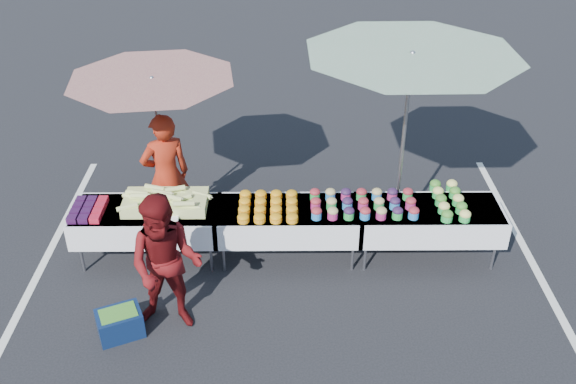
{
  "coord_description": "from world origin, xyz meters",
  "views": [
    {
      "loc": [
        -0.05,
        -6.78,
        5.23
      ],
      "look_at": [
        0.0,
        0.0,
        1.0
      ],
      "focal_mm": 40.0,
      "sensor_mm": 36.0,
      "label": 1
    }
  ],
  "objects_px": {
    "table_right": "(428,219)",
    "umbrella_right": "(411,71)",
    "customer": "(166,265)",
    "umbrella_left": "(153,91)",
    "storage_bin": "(120,323)",
    "table_center": "(288,220)",
    "vendor": "(166,176)",
    "table_left": "(147,220)"
  },
  "relations": [
    {
      "from": "table_right",
      "to": "umbrella_right",
      "type": "relative_size",
      "value": 0.55
    },
    {
      "from": "customer",
      "to": "umbrella_left",
      "type": "bearing_deg",
      "value": 104.59
    },
    {
      "from": "customer",
      "to": "umbrella_right",
      "type": "height_order",
      "value": "umbrella_right"
    },
    {
      "from": "table_right",
      "to": "storage_bin",
      "type": "relative_size",
      "value": 3.15
    },
    {
      "from": "table_right",
      "to": "umbrella_right",
      "type": "distance_m",
      "value": 1.92
    },
    {
      "from": "table_center",
      "to": "table_right",
      "type": "distance_m",
      "value": 1.8
    },
    {
      "from": "table_right",
      "to": "vendor",
      "type": "distance_m",
      "value": 3.48
    },
    {
      "from": "table_left",
      "to": "umbrella_left",
      "type": "height_order",
      "value": "umbrella_left"
    },
    {
      "from": "umbrella_left",
      "to": "vendor",
      "type": "bearing_deg",
      "value": -67.27
    },
    {
      "from": "table_left",
      "to": "storage_bin",
      "type": "height_order",
      "value": "table_left"
    },
    {
      "from": "umbrella_left",
      "to": "storage_bin",
      "type": "xyz_separation_m",
      "value": [
        -0.2,
        -2.23,
        -1.85
      ]
    },
    {
      "from": "table_center",
      "to": "umbrella_left",
      "type": "xyz_separation_m",
      "value": [
        -1.7,
        0.8,
        1.43
      ]
    },
    {
      "from": "customer",
      "to": "umbrella_left",
      "type": "relative_size",
      "value": 0.64
    },
    {
      "from": "table_right",
      "to": "umbrella_right",
      "type": "bearing_deg",
      "value": 130.77
    },
    {
      "from": "vendor",
      "to": "umbrella_right",
      "type": "bearing_deg",
      "value": 151.91
    },
    {
      "from": "vendor",
      "to": "umbrella_left",
      "type": "relative_size",
      "value": 0.67
    },
    {
      "from": "storage_bin",
      "to": "table_left",
      "type": "bearing_deg",
      "value": 62.2
    },
    {
      "from": "storage_bin",
      "to": "table_right",
      "type": "bearing_deg",
      "value": -2.55
    },
    {
      "from": "table_center",
      "to": "umbrella_right",
      "type": "bearing_deg",
      "value": 15.37
    },
    {
      "from": "table_left",
      "to": "umbrella_left",
      "type": "relative_size",
      "value": 0.7
    },
    {
      "from": "customer",
      "to": "storage_bin",
      "type": "relative_size",
      "value": 2.9
    },
    {
      "from": "table_center",
      "to": "customer",
      "type": "height_order",
      "value": "customer"
    },
    {
      "from": "umbrella_left",
      "to": "storage_bin",
      "type": "distance_m",
      "value": 2.9
    },
    {
      "from": "customer",
      "to": "umbrella_right",
      "type": "xyz_separation_m",
      "value": [
        2.79,
        1.66,
        1.58
      ]
    },
    {
      "from": "table_left",
      "to": "umbrella_left",
      "type": "bearing_deg",
      "value": 83.19
    },
    {
      "from": "customer",
      "to": "umbrella_left",
      "type": "xyz_separation_m",
      "value": [
        -0.36,
        2.06,
        1.16
      ]
    },
    {
      "from": "table_right",
      "to": "customer",
      "type": "bearing_deg",
      "value": -158.18
    },
    {
      "from": "table_center",
      "to": "customer",
      "type": "relative_size",
      "value": 1.09
    },
    {
      "from": "umbrella_right",
      "to": "vendor",
      "type": "bearing_deg",
      "value": 176.36
    },
    {
      "from": "table_left",
      "to": "umbrella_left",
      "type": "xyz_separation_m",
      "value": [
        0.1,
        0.8,
        1.43
      ]
    },
    {
      "from": "umbrella_right",
      "to": "storage_bin",
      "type": "distance_m",
      "value": 4.45
    },
    {
      "from": "table_left",
      "to": "storage_bin",
      "type": "relative_size",
      "value": 3.15
    },
    {
      "from": "customer",
      "to": "umbrella_right",
      "type": "relative_size",
      "value": 0.5
    },
    {
      "from": "table_center",
      "to": "table_right",
      "type": "bearing_deg",
      "value": 0.0
    },
    {
      "from": "vendor",
      "to": "storage_bin",
      "type": "bearing_deg",
      "value": 57.54
    },
    {
      "from": "umbrella_right",
      "to": "table_right",
      "type": "bearing_deg",
      "value": -49.23
    },
    {
      "from": "table_right",
      "to": "umbrella_right",
      "type": "height_order",
      "value": "umbrella_right"
    },
    {
      "from": "table_right",
      "to": "customer",
      "type": "height_order",
      "value": "customer"
    },
    {
      "from": "table_right",
      "to": "vendor",
      "type": "relative_size",
      "value": 1.04
    },
    {
      "from": "table_right",
      "to": "storage_bin",
      "type": "height_order",
      "value": "table_right"
    },
    {
      "from": "table_left",
      "to": "vendor",
      "type": "height_order",
      "value": "vendor"
    },
    {
      "from": "table_center",
      "to": "vendor",
      "type": "distance_m",
      "value": 1.75
    }
  ]
}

